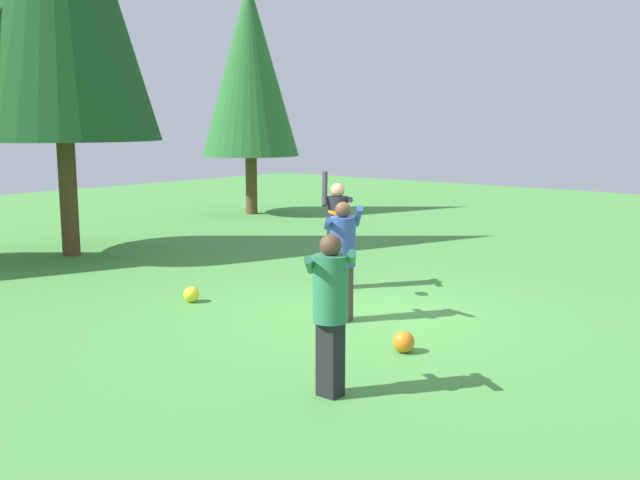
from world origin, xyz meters
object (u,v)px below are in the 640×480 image
tree_far_right (250,69)px  ball_yellow (191,294)px  frisbee (337,214)px  person_bystander (331,302)px  person_catcher (343,251)px  ball_orange (404,342)px  person_thrower (337,226)px

tree_far_right → ball_yellow: bearing=-139.8°
ball_yellow → frisbee: bearing=-46.0°
person_bystander → person_catcher: bearing=-2.1°
ball_orange → person_thrower: bearing=51.7°
ball_yellow → tree_far_right: 11.10m
ball_yellow → person_thrower: bearing=-27.4°
tree_far_right → person_catcher: bearing=-129.0°
ball_yellow → tree_far_right: size_ratio=0.04×
person_catcher → ball_yellow: 2.56m
frisbee → ball_orange: (-1.47, -2.16, -1.17)m
ball_orange → tree_far_right: bearing=52.8°
person_thrower → ball_yellow: bearing=-65.1°
person_bystander → ball_orange: bearing=-30.9°
person_catcher → ball_yellow: bearing=62.9°
ball_yellow → tree_far_right: tree_far_right is taller
ball_orange → person_bystander: bearing=-173.4°
ball_orange → ball_yellow: ball_orange is taller
person_thrower → person_bystander: size_ratio=1.17×
frisbee → tree_far_right: 10.81m
frisbee → ball_orange: frisbee is taller
person_bystander → frisbee: bearing=0.0°
person_bystander → frisbee: (3.05, 2.34, 0.36)m
frisbee → ball_yellow: bearing=134.0°
person_thrower → frisbee: (-0.60, -0.46, 0.29)m
person_catcher → person_bystander: (-2.18, -1.55, -0.01)m
person_catcher → ball_orange: 1.71m
person_catcher → person_bystander: 2.68m
person_thrower → person_bystander: 4.60m
person_thrower → ball_orange: 3.46m
ball_orange → ball_yellow: bearing=90.4°
person_thrower → ball_yellow: person_thrower is taller
ball_yellow → person_catcher: bearing=-74.9°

